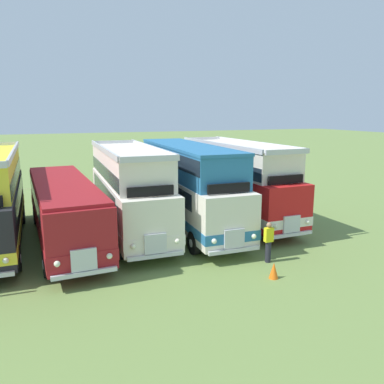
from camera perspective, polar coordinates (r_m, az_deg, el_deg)
bus_sixth_in_row at (r=19.70m, az=-18.23°, el=-1.98°), size 3.08×11.57×2.99m
bus_seventh_in_row at (r=20.09m, az=-9.21°, el=0.47°), size 2.77×10.15×4.52m
bus_eighth_in_row at (r=20.83m, az=-0.50°, el=1.35°), size 2.81×11.04×4.49m
bus_ninth_in_row at (r=22.82m, az=6.35°, el=1.89°), size 2.79×10.71×4.52m
cone_near_end at (r=15.36m, az=11.86°, el=-11.17°), size 0.36×0.36×0.62m
marshal_person at (r=16.67m, az=11.11°, el=-7.17°), size 0.36×0.24×1.73m
rope_fence_line at (r=29.56m, az=-25.49°, el=-0.19°), size 31.71×0.08×1.05m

